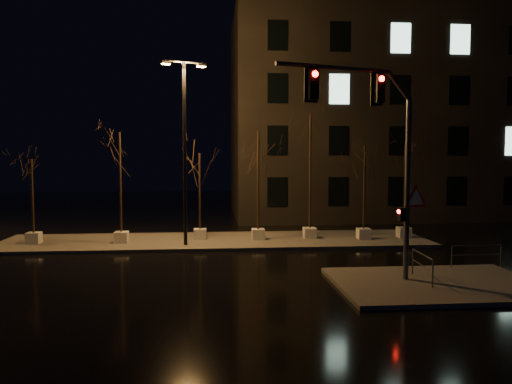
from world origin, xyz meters
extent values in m
plane|color=black|center=(0.00, 0.00, 0.00)|extent=(90.00, 90.00, 0.00)
cube|color=#4B4743|center=(0.00, 6.00, 0.07)|extent=(22.00, 5.00, 0.15)
cube|color=#4B4743|center=(7.50, -3.50, 0.07)|extent=(7.00, 5.00, 0.15)
cube|color=black|center=(14.00, 18.00, 7.50)|extent=(25.00, 12.00, 15.00)
cube|color=beige|center=(-9.06, 5.68, 0.43)|extent=(0.65, 0.65, 0.55)
cylinder|color=black|center=(-9.06, 5.68, 2.53)|extent=(0.11, 0.11, 3.65)
cube|color=beige|center=(-4.76, 5.54, 0.43)|extent=(0.65, 0.65, 0.55)
cylinder|color=black|center=(-4.76, 5.54, 3.19)|extent=(0.11, 0.11, 4.98)
cube|color=beige|center=(-0.84, 6.21, 0.43)|extent=(0.65, 0.65, 0.55)
cylinder|color=black|center=(-0.84, 6.21, 2.67)|extent=(0.11, 0.11, 3.94)
cube|color=beige|center=(2.19, 5.90, 0.43)|extent=(0.65, 0.65, 0.55)
cylinder|color=black|center=(2.19, 5.90, 3.23)|extent=(0.11, 0.11, 5.05)
cube|color=beige|center=(4.96, 6.09, 0.43)|extent=(0.65, 0.65, 0.55)
cylinder|color=black|center=(4.96, 6.09, 3.66)|extent=(0.11, 0.11, 5.92)
cube|color=beige|center=(7.73, 5.59, 0.43)|extent=(0.65, 0.65, 0.55)
cylinder|color=black|center=(7.73, 5.59, 2.87)|extent=(0.11, 0.11, 4.34)
cube|color=beige|center=(10.00, 5.81, 0.43)|extent=(0.65, 0.65, 0.55)
cylinder|color=black|center=(10.00, 5.81, 2.89)|extent=(0.11, 0.11, 4.38)
cylinder|color=#515358|center=(6.57, -3.00, 3.28)|extent=(0.19, 0.19, 6.27)
cylinder|color=#515358|center=(3.73, -3.87, 7.30)|extent=(4.04, 1.37, 0.15)
cube|color=black|center=(5.37, -3.37, 6.72)|extent=(0.37, 0.31, 0.94)
cube|color=black|center=(2.97, -4.10, 6.72)|extent=(0.37, 0.31, 0.94)
cube|color=black|center=(6.35, -3.07, 2.45)|extent=(0.27, 0.25, 0.47)
cone|color=red|center=(6.88, -2.96, 2.97)|extent=(1.05, 0.35, 1.09)
sphere|color=#FF0C07|center=(6.57, -3.00, 7.03)|extent=(0.19, 0.19, 0.19)
cylinder|color=black|center=(-1.51, 4.60, 4.56)|extent=(0.18, 0.18, 8.83)
cylinder|color=black|center=(-1.51, 4.60, 8.98)|extent=(1.86, 0.73, 0.09)
cube|color=orange|center=(-2.34, 4.30, 8.85)|extent=(0.50, 0.38, 0.18)
cube|color=orange|center=(-0.68, 4.89, 8.85)|extent=(0.50, 0.38, 0.18)
cylinder|color=#515358|center=(8.99, -1.52, 0.56)|extent=(0.05, 0.05, 0.83)
cylinder|color=#515358|center=(11.01, -1.48, 0.56)|extent=(0.05, 0.05, 0.83)
cylinder|color=#515358|center=(10.00, -1.50, 1.02)|extent=(2.02, 0.07, 0.04)
cylinder|color=#515358|center=(10.00, -1.50, 0.65)|extent=(2.02, 0.07, 0.04)
cylinder|color=#515358|center=(6.98, -4.24, 0.59)|extent=(0.05, 0.05, 0.87)
cylinder|color=#515358|center=(7.11, -2.30, 0.59)|extent=(0.05, 0.05, 0.87)
cylinder|color=#515358|center=(7.05, -3.27, 1.07)|extent=(0.17, 1.94, 0.04)
cylinder|color=#515358|center=(7.05, -3.27, 0.68)|extent=(0.17, 1.94, 0.04)
camera|label=1|loc=(-0.25, -19.78, 4.44)|focal=35.00mm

